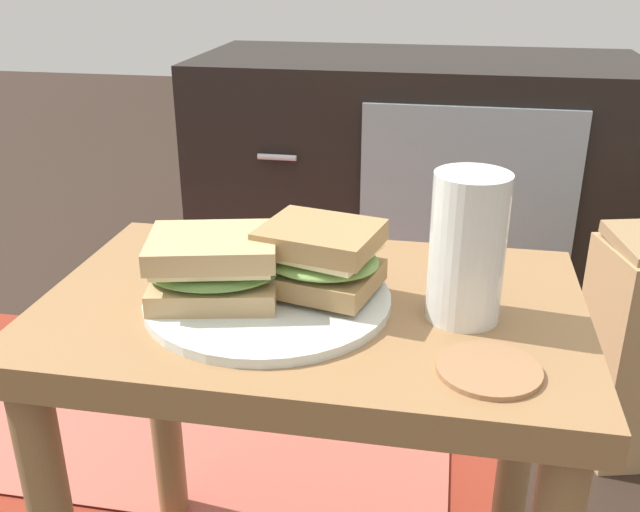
{
  "coord_description": "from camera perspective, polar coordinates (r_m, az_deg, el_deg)",
  "views": [
    {
      "loc": [
        0.13,
        -0.65,
        0.8
      ],
      "look_at": [
        0.01,
        0.0,
        0.51
      ],
      "focal_mm": 40.21,
      "sensor_mm": 36.0,
      "label": 1
    }
  ],
  "objects": [
    {
      "name": "sandwich_front",
      "position": [
        0.72,
        -8.45,
        -0.88
      ],
      "size": [
        0.15,
        0.13,
        0.07
      ],
      "color": "tan",
      "rests_on": "plate"
    },
    {
      "name": "plate",
      "position": [
        0.74,
        -4.15,
        -3.44
      ],
      "size": [
        0.25,
        0.25,
        0.01
      ],
      "primitive_type": "cylinder",
      "color": "silver",
      "rests_on": "side_table"
    },
    {
      "name": "sandwich_back",
      "position": [
        0.72,
        -0.02,
        -0.2
      ],
      "size": [
        0.14,
        0.13,
        0.07
      ],
      "color": "#9E7A4C",
      "rests_on": "plate"
    },
    {
      "name": "coaster",
      "position": [
        0.64,
        13.3,
        -8.78
      ],
      "size": [
        0.09,
        0.09,
        0.01
      ],
      "primitive_type": "cylinder",
      "color": "#996B47",
      "rests_on": "side_table"
    },
    {
      "name": "tv_cabinet",
      "position": [
        1.68,
        7.37,
        5.59
      ],
      "size": [
        0.96,
        0.46,
        0.58
      ],
      "color": "black",
      "rests_on": "ground"
    },
    {
      "name": "side_table",
      "position": [
        0.79,
        -0.64,
        -9.34
      ],
      "size": [
        0.56,
        0.36,
        0.46
      ],
      "color": "olive",
      "rests_on": "ground"
    },
    {
      "name": "beer_glass",
      "position": [
        0.7,
        11.62,
        0.37
      ],
      "size": [
        0.07,
        0.07,
        0.15
      ],
      "color": "silver",
      "rests_on": "side_table"
    },
    {
      "name": "area_rug",
      "position": [
        1.37,
        -10.82,
        -12.41
      ],
      "size": [
        1.18,
        0.61,
        0.01
      ],
      "color": "maroon",
      "rests_on": "ground"
    }
  ]
}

